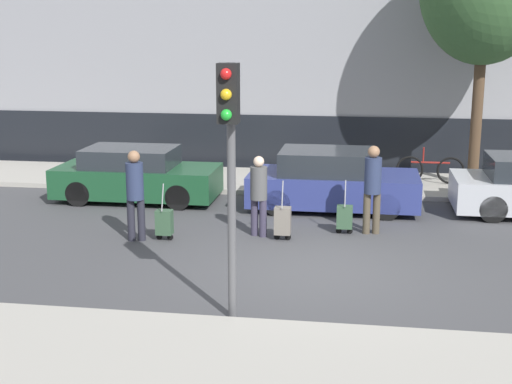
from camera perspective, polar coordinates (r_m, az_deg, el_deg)
ground_plane at (r=12.50m, az=4.92°, el=-6.29°), size 80.00×80.00×0.00m
sidewalk_near at (r=9.03m, az=3.26°, el=-13.72°), size 28.00×2.50×0.12m
sidewalk_far at (r=19.23m, az=6.35°, el=0.71°), size 28.00×3.00×0.12m
parked_car_0 at (r=17.59m, az=-9.57°, el=1.31°), size 3.92×1.71×1.30m
parked_car_1 at (r=16.62m, az=6.08°, el=0.85°), size 3.90×1.85×1.38m
pedestrian_left at (r=14.12m, az=-9.65°, el=0.19°), size 0.35×0.34×1.81m
trolley_left at (r=14.23m, az=-7.35°, el=-2.42°), size 0.34×0.29×1.15m
pedestrian_center at (r=14.26m, az=0.22°, el=0.06°), size 0.34×0.34×1.64m
trolley_center at (r=14.12m, az=2.14°, el=-2.32°), size 0.34×0.29×1.21m
pedestrian_right at (r=14.60m, az=9.31°, el=0.65°), size 0.35×0.34×1.82m
trolley_right at (r=14.67m, az=7.10°, el=-2.00°), size 0.34×0.29×1.13m
traffic_light at (r=9.71m, az=-2.13°, el=4.11°), size 0.28×0.47×3.67m
parked_bicycle at (r=19.30m, az=13.75°, el=1.76°), size 1.77×0.06×0.96m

